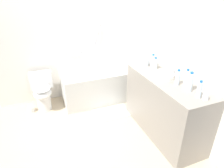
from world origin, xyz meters
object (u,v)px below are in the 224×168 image
at_px(water_bottle_1, 178,78).
at_px(water_bottle_4, 186,79).
at_px(sink_faucet, 174,74).
at_px(drinking_glass_2, 146,63).
at_px(water_bottle_0, 153,61).
at_px(drinking_glass_1, 148,61).
at_px(sink_basin, 163,76).
at_px(water_bottle_5, 155,64).
at_px(toilet_paper_roll, 31,109).
at_px(bathtub, 101,83).
at_px(water_bottle_2, 190,82).
at_px(drinking_glass_0, 206,97).
at_px(toilet, 42,91).
at_px(bath_mat, 112,113).
at_px(water_bottle_3, 199,90).

bearing_deg(water_bottle_1, water_bottle_4, -73.31).
height_order(sink_faucet, drinking_glass_2, drinking_glass_2).
xyz_separation_m(water_bottle_0, drinking_glass_2, (-0.07, 0.07, -0.05)).
xyz_separation_m(water_bottle_1, drinking_glass_1, (0.06, 0.80, -0.05)).
height_order(drinking_glass_1, drinking_glass_2, drinking_glass_1).
distance_m(sink_basin, sink_faucet, 0.18).
height_order(sink_faucet, water_bottle_5, water_bottle_5).
relative_size(water_bottle_4, toilet_paper_roll, 2.33).
distance_m(bathtub, sink_basin, 1.47).
distance_m(water_bottle_2, drinking_glass_0, 0.25).
bearing_deg(toilet_paper_roll, water_bottle_0, -23.22).
distance_m(toilet, sink_faucet, 2.27).
relative_size(sink_basin, drinking_glass_2, 3.05).
bearing_deg(water_bottle_0, bath_mat, 157.86).
relative_size(drinking_glass_0, drinking_glass_1, 0.77).
distance_m(bath_mat, toilet_paper_roll, 1.45).
xyz_separation_m(bathtub, water_bottle_1, (0.53, -1.50, 0.67)).
xyz_separation_m(water_bottle_1, water_bottle_3, (0.02, -0.35, -0.00)).
height_order(bathtub, water_bottle_2, bathtub).
height_order(water_bottle_4, water_bottle_5, water_bottle_4).
bearing_deg(drinking_glass_0, toilet_paper_roll, 135.21).
relative_size(sink_basin, water_bottle_2, 1.22).
bearing_deg(water_bottle_3, sink_basin, 95.01).
relative_size(sink_basin, water_bottle_3, 1.43).
relative_size(water_bottle_5, bath_mat, 0.30).
distance_m(bathtub, toilet, 1.10).
xyz_separation_m(bathtub, drinking_glass_0, (0.59, -1.92, 0.61)).
bearing_deg(sink_faucet, drinking_glass_1, 99.18).
bearing_deg(toilet_paper_roll, water_bottle_2, -41.55).
distance_m(toilet, water_bottle_2, 2.48).
xyz_separation_m(water_bottle_3, water_bottle_5, (0.03, 0.93, -0.01)).
bearing_deg(drinking_glass_1, water_bottle_2, -91.86).
xyz_separation_m(water_bottle_2, water_bottle_4, (0.01, 0.07, 0.00)).
bearing_deg(water_bottle_3, drinking_glass_1, 87.92).
distance_m(toilet, drinking_glass_2, 1.90).
bearing_deg(toilet, drinking_glass_1, 69.42).
bearing_deg(drinking_glass_1, water_bottle_4, -91.51).
height_order(bathtub, drinking_glass_1, bathtub).
height_order(toilet, drinking_glass_2, drinking_glass_2).
relative_size(bathtub, sink_basin, 4.91).
bearing_deg(bath_mat, bathtub, 89.17).
bearing_deg(bathtub, toilet, 177.87).
xyz_separation_m(water_bottle_1, water_bottle_4, (0.03, -0.11, 0.02)).
distance_m(water_bottle_3, drinking_glass_2, 1.09).
xyz_separation_m(water_bottle_1, bath_mat, (-0.54, 0.91, -0.98)).
relative_size(sink_basin, drinking_glass_0, 3.91).
relative_size(water_bottle_3, water_bottle_5, 1.13).
relative_size(water_bottle_2, toilet_paper_roll, 2.27).
xyz_separation_m(drinking_glass_0, bath_mat, (-0.60, 1.33, -0.92)).
relative_size(sink_basin, water_bottle_0, 1.45).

